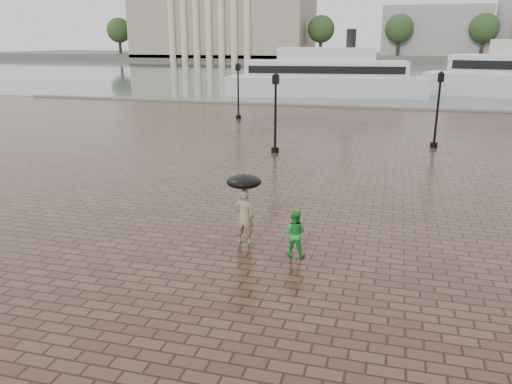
% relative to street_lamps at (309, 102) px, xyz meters
% --- Properties ---
extents(ground, '(300.00, 300.00, 0.00)m').
position_rel_street_lamps_xyz_m(ground, '(5.00, -15.33, -2.33)').
color(ground, '#3A221A').
rests_on(ground, ground).
extents(harbour_water, '(240.00, 240.00, 0.00)m').
position_rel_street_lamps_xyz_m(harbour_water, '(5.00, 76.67, -2.33)').
color(harbour_water, '#4E595E').
rests_on(harbour_water, ground).
extents(quay_edge, '(80.00, 0.60, 0.30)m').
position_rel_street_lamps_xyz_m(quay_edge, '(5.00, 16.67, -2.33)').
color(quay_edge, slate).
rests_on(quay_edge, ground).
extents(far_shore, '(300.00, 60.00, 2.00)m').
position_rel_street_lamps_xyz_m(far_shore, '(5.00, 144.67, -1.33)').
color(far_shore, '#4C4C47').
rests_on(far_shore, ground).
extents(museum, '(57.00, 32.50, 26.00)m').
position_rel_street_lamps_xyz_m(museum, '(-50.00, 129.28, 11.58)').
color(museum, gray).
rests_on(museum, ground).
extents(far_trees, '(188.00, 8.00, 13.50)m').
position_rel_street_lamps_xyz_m(far_trees, '(5.00, 122.67, 7.09)').
color(far_trees, '#2D2119').
rests_on(far_trees, ground).
extents(street_lamps, '(15.44, 12.44, 4.40)m').
position_rel_street_lamps_xyz_m(street_lamps, '(0.00, 0.00, 0.00)').
color(street_lamps, black).
rests_on(street_lamps, ground).
extents(adult_pedestrian, '(0.67, 0.44, 1.81)m').
position_rel_street_lamps_xyz_m(adult_pedestrian, '(1.20, -18.82, -1.42)').
color(adult_pedestrian, gray).
rests_on(adult_pedestrian, ground).
extents(child_pedestrian, '(0.73, 0.58, 1.43)m').
position_rel_street_lamps_xyz_m(child_pedestrian, '(2.94, -19.37, -1.61)').
color(child_pedestrian, green).
rests_on(child_pedestrian, ground).
extents(ferry_near, '(23.34, 8.32, 7.49)m').
position_rel_street_lamps_xyz_m(ferry_near, '(-2.54, 26.33, -0.07)').
color(ferry_near, silver).
rests_on(ferry_near, ground).
extents(umbrella, '(1.10, 1.10, 1.18)m').
position_rel_street_lamps_xyz_m(umbrella, '(1.20, -18.82, -0.28)').
color(umbrella, black).
rests_on(umbrella, ground).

